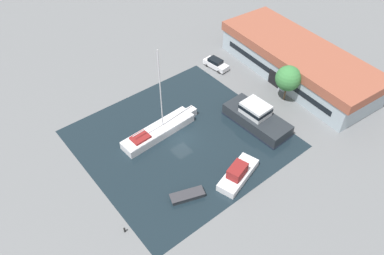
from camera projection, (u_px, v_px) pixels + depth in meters
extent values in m
plane|color=slate|center=(181.00, 139.00, 52.97)|extent=(440.00, 440.00, 0.00)
cube|color=black|center=(181.00, 139.00, 52.96)|extent=(25.29, 26.47, 0.01)
cube|color=#99A8B2|center=(297.00, 66.00, 62.76)|extent=(28.27, 12.43, 3.73)
cube|color=brown|center=(300.00, 52.00, 60.92)|extent=(29.12, 12.80, 1.58)
cube|color=black|center=(274.00, 79.00, 61.08)|extent=(2.40, 0.26, 2.61)
cube|color=black|center=(275.00, 75.00, 60.57)|extent=(23.30, 2.02, 0.93)
cylinder|color=brown|center=(285.00, 93.00, 58.41)|extent=(0.27, 0.27, 2.60)
sphere|color=#387A3D|center=(288.00, 78.00, 56.50)|extent=(3.92, 3.92, 3.92)
cube|color=silver|center=(216.00, 65.00, 65.03)|extent=(4.78, 2.27, 0.84)
cube|color=black|center=(215.00, 61.00, 64.63)|extent=(2.55, 1.82, 0.59)
cube|color=black|center=(221.00, 64.00, 64.04)|extent=(0.19, 1.42, 0.47)
cylinder|color=black|center=(225.00, 68.00, 64.99)|extent=(0.62, 0.26, 0.60)
cylinder|color=black|center=(219.00, 72.00, 64.18)|extent=(0.62, 0.26, 0.60)
cylinder|color=black|center=(213.00, 61.00, 66.44)|extent=(0.62, 0.26, 0.60)
cylinder|color=black|center=(207.00, 65.00, 65.63)|extent=(0.62, 0.26, 0.60)
cube|color=silver|center=(159.00, 131.00, 53.17)|extent=(3.22, 11.47, 1.23)
cube|color=silver|center=(191.00, 112.00, 56.20)|extent=(1.24, 1.26, 1.23)
cube|color=silver|center=(158.00, 128.00, 52.72)|extent=(3.09, 11.01, 0.08)
cylinder|color=silver|center=(160.00, 91.00, 48.83)|extent=(0.16, 0.16, 12.35)
cylinder|color=silver|center=(148.00, 128.00, 51.11)|extent=(0.39, 5.11, 0.12)
cube|color=maroon|center=(140.00, 138.00, 51.08)|extent=(1.97, 2.59, 0.30)
cube|color=#23282D|center=(257.00, 120.00, 54.48)|extent=(10.26, 4.51, 1.82)
cube|color=black|center=(256.00, 124.00, 55.01)|extent=(10.36, 4.60, 0.18)
cube|color=silver|center=(256.00, 109.00, 53.55)|extent=(3.95, 3.13, 1.65)
cube|color=black|center=(256.00, 108.00, 53.44)|extent=(4.03, 3.21, 0.53)
cube|color=#23282D|center=(187.00, 196.00, 45.51)|extent=(2.68, 4.29, 0.58)
cube|color=#333338|center=(187.00, 194.00, 45.29)|extent=(2.81, 4.47, 0.08)
cube|color=silver|center=(238.00, 175.00, 47.56)|extent=(4.21, 7.08, 1.05)
cube|color=maroon|center=(237.00, 171.00, 46.48)|extent=(2.39, 3.04, 1.38)
cylinder|color=black|center=(125.00, 230.00, 42.11)|extent=(0.20, 0.20, 0.59)
sphere|color=black|center=(124.00, 229.00, 41.87)|extent=(0.22, 0.22, 0.22)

